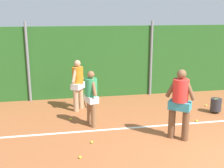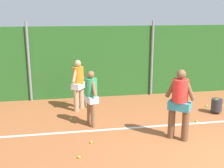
% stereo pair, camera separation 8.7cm
% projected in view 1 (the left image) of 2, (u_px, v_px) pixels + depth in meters
% --- Properties ---
extents(ground_plane, '(25.55, 25.55, 0.00)m').
position_uv_depth(ground_plane, '(192.00, 132.00, 8.09)').
color(ground_plane, '#A85B33').
extents(hedge_fence_backdrop, '(16.61, 0.25, 2.80)m').
position_uv_depth(hedge_fence_backdrop, '(150.00, 60.00, 11.60)').
color(hedge_fence_backdrop, '#286023').
rests_on(hedge_fence_backdrop, ground_plane).
extents(fence_post_left, '(0.10, 0.10, 3.00)m').
position_uv_depth(fence_post_left, '(28.00, 62.00, 10.56)').
color(fence_post_left, gray).
rests_on(fence_post_left, ground_plane).
extents(fence_post_center, '(0.10, 0.10, 3.00)m').
position_uv_depth(fence_post_center, '(151.00, 59.00, 11.41)').
color(fence_post_center, gray).
rests_on(fence_post_center, ground_plane).
extents(court_baseline_paint, '(12.14, 0.10, 0.01)m').
position_uv_depth(court_baseline_paint, '(183.00, 124.00, 8.68)').
color(court_baseline_paint, white).
rests_on(court_baseline_paint, ground_plane).
extents(player_foreground_near, '(0.67, 0.60, 1.92)m').
position_uv_depth(player_foreground_near, '(180.00, 101.00, 7.42)').
color(player_foreground_near, brown).
rests_on(player_foreground_near, ground_plane).
extents(player_midcourt, '(0.41, 0.74, 1.68)m').
position_uv_depth(player_midcourt, '(91.00, 95.00, 8.38)').
color(player_midcourt, '#8C603D').
rests_on(player_midcourt, ground_plane).
extents(player_backcourt_far, '(0.54, 0.63, 1.76)m').
position_uv_depth(player_backcourt_far, '(78.00, 82.00, 9.71)').
color(player_backcourt_far, tan).
rests_on(player_backcourt_far, ground_plane).
extents(ball_hopper, '(0.36, 0.36, 0.51)m').
position_uv_depth(ball_hopper, '(216.00, 105.00, 9.58)').
color(ball_hopper, '#2D2D33').
rests_on(ball_hopper, ground_plane).
extents(tennis_ball_3, '(0.07, 0.07, 0.07)m').
position_uv_depth(tennis_ball_3, '(80.00, 157.00, 6.64)').
color(tennis_ball_3, '#CCDB33').
rests_on(tennis_ball_3, ground_plane).
extents(tennis_ball_4, '(0.07, 0.07, 0.07)m').
position_uv_depth(tennis_ball_4, '(206.00, 105.00, 10.30)').
color(tennis_ball_4, '#CCDB33').
rests_on(tennis_ball_4, ground_plane).
extents(tennis_ball_6, '(0.07, 0.07, 0.07)m').
position_uv_depth(tennis_ball_6, '(171.00, 113.00, 9.55)').
color(tennis_ball_6, '#CCDB33').
rests_on(tennis_ball_6, ground_plane).
extents(tennis_ball_7, '(0.07, 0.07, 0.07)m').
position_uv_depth(tennis_ball_7, '(92.00, 142.00, 7.41)').
color(tennis_ball_7, '#CCDB33').
rests_on(tennis_ball_7, ground_plane).
extents(tennis_ball_8, '(0.07, 0.07, 0.07)m').
position_uv_depth(tennis_ball_8, '(197.00, 121.00, 8.86)').
color(tennis_ball_8, '#CCDB33').
rests_on(tennis_ball_8, ground_plane).
extents(tennis_ball_11, '(0.07, 0.07, 0.07)m').
position_uv_depth(tennis_ball_11, '(221.00, 105.00, 10.33)').
color(tennis_ball_11, '#CCDB33').
rests_on(tennis_ball_11, ground_plane).
extents(tennis_ball_12, '(0.07, 0.07, 0.07)m').
position_uv_depth(tennis_ball_12, '(71.00, 119.00, 8.99)').
color(tennis_ball_12, '#CCDB33').
rests_on(tennis_ball_12, ground_plane).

